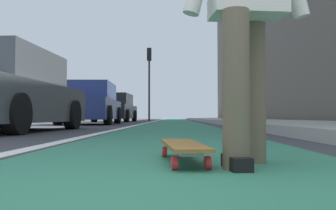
# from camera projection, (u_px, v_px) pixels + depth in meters

# --- Properties ---
(ground_plane) EXTENTS (80.00, 80.00, 0.00)m
(ground_plane) POSITION_uv_depth(u_px,v_px,m) (175.00, 126.00, 11.06)
(ground_plane) COLOR #38383D
(bike_lane_paint) EXTENTS (56.00, 2.13, 0.00)m
(bike_lane_paint) POSITION_uv_depth(u_px,v_px,m) (175.00, 121.00, 25.05)
(bike_lane_paint) COLOR #2D7256
(bike_lane_paint) RESTS_ON ground
(lane_stripe_white) EXTENTS (52.00, 0.16, 0.01)m
(lane_stripe_white) POSITION_uv_depth(u_px,v_px,m) (153.00, 121.00, 21.07)
(lane_stripe_white) COLOR silver
(lane_stripe_white) RESTS_ON ground
(sidewalk_curb) EXTENTS (52.00, 3.20, 0.15)m
(sidewalk_curb) POSITION_uv_depth(u_px,v_px,m) (234.00, 121.00, 19.00)
(sidewalk_curb) COLOR #9E9B93
(sidewalk_curb) RESTS_ON ground
(building_facade) EXTENTS (40.00, 1.20, 12.15)m
(building_facade) POSITION_uv_depth(u_px,v_px,m) (264.00, 25.00, 23.15)
(building_facade) COLOR #60584F
(building_facade) RESTS_ON ground
(skateboard) EXTENTS (0.86, 0.29, 0.11)m
(skateboard) POSITION_uv_depth(u_px,v_px,m) (183.00, 147.00, 2.15)
(skateboard) COLOR red
(skateboard) RESTS_ON ground
(parked_car_near) EXTENTS (4.21, 2.11, 1.47)m
(parked_car_near) POSITION_uv_depth(u_px,v_px,m) (2.00, 93.00, 6.69)
(parked_car_near) COLOR #4C5156
(parked_car_near) RESTS_ON ground
(parked_car_mid) EXTENTS (4.27, 1.95, 1.48)m
(parked_car_mid) POSITION_uv_depth(u_px,v_px,m) (91.00, 104.00, 13.21)
(parked_car_mid) COLOR navy
(parked_car_mid) RESTS_ON ground
(parked_car_far) EXTENTS (4.46, 1.94, 1.48)m
(parked_car_far) POSITION_uv_depth(u_px,v_px,m) (116.00, 108.00, 19.50)
(parked_car_far) COLOR black
(parked_car_far) RESTS_ON ground
(traffic_light) EXTENTS (0.33, 0.28, 4.66)m
(traffic_light) POSITION_uv_depth(u_px,v_px,m) (149.00, 71.00, 23.41)
(traffic_light) COLOR #2D2D2D
(traffic_light) RESTS_ON ground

